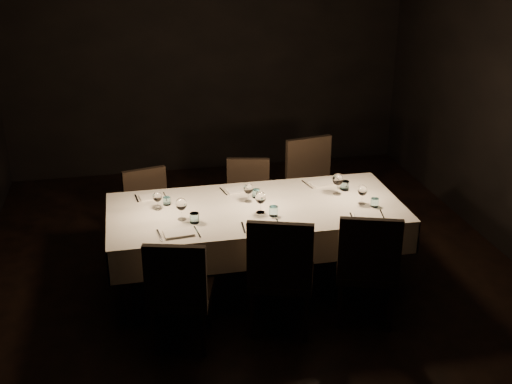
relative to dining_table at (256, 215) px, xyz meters
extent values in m
cube|color=black|center=(0.00, 0.00, -0.69)|extent=(5.00, 6.00, 0.01)
cube|color=black|center=(0.00, 3.00, 0.81)|extent=(5.00, 0.01, 3.00)
cube|color=black|center=(0.00, -3.00, 0.81)|extent=(5.00, 0.01, 3.00)
cube|color=black|center=(0.00, 0.00, 0.04)|extent=(2.40, 1.00, 0.04)
cylinder|color=black|center=(-1.12, -0.42, -0.33)|extent=(0.07, 0.07, 0.71)
cylinder|color=black|center=(-1.12, 0.42, -0.33)|extent=(0.07, 0.07, 0.71)
cylinder|color=black|center=(1.12, -0.42, -0.33)|extent=(0.07, 0.07, 0.71)
cylinder|color=black|center=(1.12, 0.42, -0.33)|extent=(0.07, 0.07, 0.71)
cube|color=beige|center=(0.00, 0.00, 0.07)|extent=(2.52, 1.12, 0.01)
cube|color=beige|center=(0.00, 0.55, -0.08)|extent=(2.52, 0.01, 0.28)
cube|color=beige|center=(0.00, -0.55, -0.08)|extent=(2.52, 0.01, 0.28)
cube|color=beige|center=(1.25, 0.00, -0.08)|extent=(0.01, 1.12, 0.28)
cube|color=beige|center=(-1.25, 0.00, -0.08)|extent=(0.01, 1.12, 0.28)
cylinder|color=black|center=(-0.50, -0.59, -0.49)|extent=(0.04, 0.04, 0.39)
cylinder|color=black|center=(-0.60, -0.94, -0.49)|extent=(0.04, 0.04, 0.39)
cylinder|color=black|center=(-0.86, -0.49, -0.49)|extent=(0.04, 0.04, 0.39)
cylinder|color=black|center=(-0.95, -0.85, -0.49)|extent=(0.04, 0.04, 0.39)
cube|color=black|center=(-0.73, -0.72, -0.27)|extent=(0.55, 0.55, 0.06)
cube|color=black|center=(-0.78, -0.91, 0.01)|extent=(0.45, 0.17, 0.49)
cube|color=silver|center=(-0.70, -0.38, 0.08)|extent=(0.25, 0.17, 0.02)
cube|color=silver|center=(-0.85, -0.38, 0.08)|extent=(0.04, 0.21, 0.01)
cube|color=silver|center=(-0.55, -0.38, 0.08)|extent=(0.04, 0.21, 0.01)
cylinder|color=#CCEBF2|center=(-0.55, -0.20, 0.12)|extent=(0.08, 0.08, 0.08)
cylinder|color=white|center=(-0.65, -0.12, 0.08)|extent=(0.07, 0.07, 0.00)
cylinder|color=white|center=(-0.65, -0.12, 0.12)|extent=(0.01, 0.01, 0.09)
ellipsoid|color=white|center=(-0.65, -0.12, 0.21)|extent=(0.09, 0.09, 0.11)
cylinder|color=black|center=(0.33, -0.54, -0.47)|extent=(0.04, 0.04, 0.43)
cylinder|color=black|center=(0.20, -0.93, -0.47)|extent=(0.04, 0.04, 0.43)
cylinder|color=black|center=(-0.06, -0.41, -0.47)|extent=(0.04, 0.04, 0.43)
cylinder|color=black|center=(-0.19, -0.80, -0.47)|extent=(0.04, 0.04, 0.43)
cube|color=black|center=(0.07, -0.67, -0.23)|extent=(0.62, 0.62, 0.06)
cube|color=black|center=(0.00, -0.87, 0.07)|extent=(0.48, 0.20, 0.53)
cube|color=silver|center=(-0.04, -0.38, 0.08)|extent=(0.24, 0.16, 0.02)
cube|color=silver|center=(-0.18, -0.38, 0.08)|extent=(0.03, 0.21, 0.01)
cube|color=silver|center=(0.11, -0.38, 0.08)|extent=(0.02, 0.21, 0.01)
cylinder|color=#CCEBF2|center=(0.11, -0.20, 0.12)|extent=(0.07, 0.07, 0.08)
cylinder|color=white|center=(0.01, -0.12, 0.08)|extent=(0.07, 0.07, 0.00)
cylinder|color=white|center=(0.01, -0.12, 0.12)|extent=(0.01, 0.01, 0.09)
ellipsoid|color=white|center=(0.01, -0.12, 0.21)|extent=(0.09, 0.09, 0.10)
cylinder|color=black|center=(1.01, -0.55, -0.48)|extent=(0.04, 0.04, 0.41)
cylinder|color=black|center=(0.89, -0.93, -0.48)|extent=(0.04, 0.04, 0.41)
cylinder|color=black|center=(0.64, -0.43, -0.48)|extent=(0.04, 0.04, 0.41)
cylinder|color=black|center=(0.51, -0.80, -0.48)|extent=(0.04, 0.04, 0.41)
cube|color=black|center=(0.76, -0.68, -0.24)|extent=(0.60, 0.60, 0.06)
cube|color=black|center=(0.70, -0.88, 0.04)|extent=(0.47, 0.20, 0.51)
cube|color=silver|center=(0.86, -0.38, 0.08)|extent=(0.23, 0.17, 0.02)
cube|color=silver|center=(0.73, -0.38, 0.08)|extent=(0.05, 0.19, 0.01)
cube|color=silver|center=(1.00, -0.38, 0.08)|extent=(0.05, 0.19, 0.01)
cylinder|color=#CCEBF2|center=(1.00, -0.20, 0.11)|extent=(0.07, 0.07, 0.07)
cylinder|color=white|center=(0.91, -0.12, 0.08)|extent=(0.06, 0.06, 0.00)
cylinder|color=white|center=(0.91, -0.12, 0.12)|extent=(0.01, 0.01, 0.08)
ellipsoid|color=white|center=(0.91, -0.12, 0.20)|extent=(0.08, 0.08, 0.10)
cylinder|color=black|center=(-1.00, 0.45, -0.51)|extent=(0.04, 0.04, 0.36)
cylinder|color=black|center=(-1.07, 0.78, -0.51)|extent=(0.04, 0.04, 0.36)
cylinder|color=black|center=(-0.67, 0.53, -0.51)|extent=(0.04, 0.04, 0.36)
cylinder|color=black|center=(-0.74, 0.85, -0.51)|extent=(0.04, 0.04, 0.36)
cube|color=black|center=(-0.87, 0.65, -0.30)|extent=(0.50, 0.50, 0.05)
cube|color=black|center=(-0.91, 0.83, -0.04)|extent=(0.42, 0.14, 0.45)
cube|color=silver|center=(-0.87, 0.38, 0.08)|extent=(0.21, 0.15, 0.01)
cube|color=silver|center=(-1.00, 0.38, 0.08)|extent=(0.03, 0.18, 0.01)
cube|color=silver|center=(-0.74, 0.38, 0.08)|extent=(0.03, 0.18, 0.01)
cylinder|color=#CCEBF2|center=(-0.74, 0.20, 0.11)|extent=(0.06, 0.06, 0.07)
cylinder|color=white|center=(-0.83, 0.12, 0.08)|extent=(0.06, 0.06, 0.00)
cylinder|color=white|center=(-0.83, 0.12, 0.12)|extent=(0.01, 0.01, 0.08)
ellipsoid|color=white|center=(-0.83, 0.12, 0.19)|extent=(0.08, 0.08, 0.09)
cylinder|color=black|center=(-0.14, 0.58, -0.50)|extent=(0.04, 0.04, 0.36)
cylinder|color=black|center=(-0.06, 0.91, -0.50)|extent=(0.04, 0.04, 0.36)
cylinder|color=black|center=(0.19, 0.51, -0.50)|extent=(0.04, 0.04, 0.36)
cylinder|color=black|center=(0.27, 0.84, -0.50)|extent=(0.04, 0.04, 0.36)
cube|color=black|center=(0.07, 0.71, -0.29)|extent=(0.50, 0.50, 0.05)
cube|color=black|center=(0.11, 0.89, -0.04)|extent=(0.42, 0.14, 0.46)
cube|color=silver|center=(-0.09, 0.38, 0.08)|extent=(0.23, 0.17, 0.02)
cube|color=silver|center=(-0.22, 0.38, 0.08)|extent=(0.05, 0.19, 0.01)
cube|color=silver|center=(0.04, 0.38, 0.08)|extent=(0.05, 0.19, 0.01)
cylinder|color=#CCEBF2|center=(0.04, 0.20, 0.11)|extent=(0.07, 0.07, 0.07)
cylinder|color=white|center=(-0.04, 0.12, 0.08)|extent=(0.06, 0.06, 0.00)
cylinder|color=white|center=(-0.04, 0.12, 0.12)|extent=(0.01, 0.01, 0.08)
ellipsoid|color=white|center=(-0.04, 0.12, 0.20)|extent=(0.08, 0.08, 0.10)
cylinder|color=black|center=(0.62, 0.52, -0.47)|extent=(0.04, 0.04, 0.43)
cylinder|color=black|center=(0.54, 0.92, -0.47)|extent=(0.04, 0.04, 0.43)
cylinder|color=black|center=(1.02, 0.59, -0.47)|extent=(0.04, 0.04, 0.43)
cylinder|color=black|center=(0.95, 0.99, -0.47)|extent=(0.04, 0.04, 0.43)
cube|color=black|center=(0.78, 0.76, -0.23)|extent=(0.57, 0.57, 0.06)
cube|color=black|center=(0.74, 0.97, 0.07)|extent=(0.49, 0.14, 0.53)
cube|color=silver|center=(0.71, 0.38, 0.08)|extent=(0.27, 0.20, 0.02)
cube|color=silver|center=(0.56, 0.38, 0.08)|extent=(0.06, 0.21, 0.01)
cube|color=silver|center=(0.87, 0.38, 0.08)|extent=(0.06, 0.21, 0.01)
cylinder|color=#CCEBF2|center=(0.87, 0.20, 0.12)|extent=(0.08, 0.08, 0.08)
cylinder|color=white|center=(0.77, 0.12, 0.08)|extent=(0.07, 0.07, 0.00)
cylinder|color=white|center=(0.77, 0.12, 0.13)|extent=(0.01, 0.01, 0.09)
ellipsoid|color=white|center=(0.77, 0.12, 0.22)|extent=(0.10, 0.10, 0.11)
camera|label=1|loc=(-1.02, -4.90, 2.36)|focal=45.00mm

